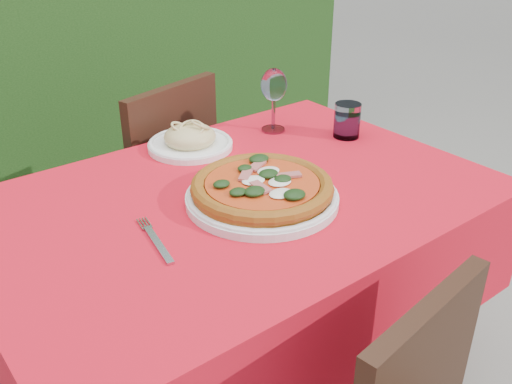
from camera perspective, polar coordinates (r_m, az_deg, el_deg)
hedge at (r=2.71m, az=-22.53°, el=15.24°), size 3.20×0.55×1.78m
dining_table at (r=1.49m, az=-1.80°, el=-5.35°), size 1.26×0.86×0.75m
chair_far at (r=2.05m, az=-9.79°, el=0.93°), size 0.48×0.48×0.87m
pizza_plate at (r=1.36m, az=0.61°, el=0.18°), size 0.41×0.41×0.07m
pasta_plate at (r=1.67m, az=-6.61°, el=5.18°), size 0.25×0.25×0.07m
water_glass at (r=1.76m, az=9.09°, el=6.93°), size 0.08×0.08×0.10m
wine_glass at (r=1.76m, az=1.79°, el=10.40°), size 0.08×0.08×0.20m
fork at (r=1.23m, az=-9.74°, el=-5.19°), size 0.07×0.22×0.01m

